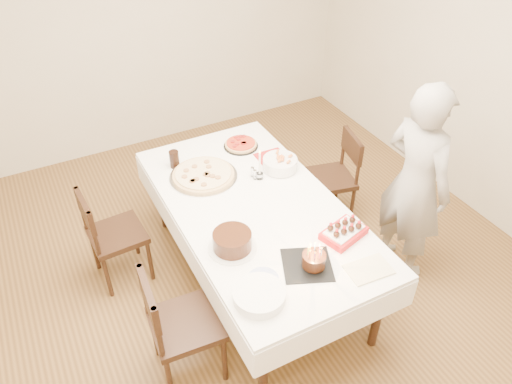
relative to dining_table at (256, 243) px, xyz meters
name	(u,v)px	position (x,y,z in m)	size (l,w,h in m)	color
floor	(258,284)	(-0.02, -0.07, -0.38)	(5.00, 5.00, 0.00)	brown
wall_back	(141,21)	(-0.02, 2.43, 0.98)	(4.50, 0.04, 2.70)	beige
wall_right	(507,71)	(2.23, -0.07, 0.98)	(0.04, 5.00, 2.70)	beige
dining_table	(256,243)	(0.00, 0.00, 0.00)	(1.14, 2.14, 0.75)	white
chair_right_savory	(329,179)	(0.93, 0.39, 0.05)	(0.43, 0.43, 0.85)	black
chair_left_savory	(117,234)	(-0.93, 0.53, 0.05)	(0.44, 0.44, 0.86)	black
chair_left_dessert	(186,324)	(-0.77, -0.52, 0.08)	(0.47, 0.47, 0.91)	black
person	(415,184)	(1.12, -0.40, 0.44)	(0.60, 0.39, 1.64)	#A39F9A
pizza_white	(203,175)	(-0.20, 0.50, 0.40)	(0.53, 0.53, 0.04)	beige
pizza_pepperoni	(241,144)	(0.25, 0.76, 0.40)	(0.29, 0.29, 0.04)	red
red_placemat	(272,158)	(0.40, 0.48, 0.38)	(0.24, 0.24, 0.01)	#B21E1E
pasta_bowl	(280,163)	(0.38, 0.32, 0.43)	(0.27, 0.27, 0.09)	white
taper_candle	(260,164)	(0.18, 0.28, 0.51)	(0.06, 0.06, 0.26)	white
shaker_pair	(255,175)	(0.14, 0.29, 0.42)	(0.07, 0.07, 0.08)	white
cola_glass	(174,159)	(-0.34, 0.74, 0.45)	(0.08, 0.08, 0.14)	black
layer_cake	(232,241)	(-0.34, -0.32, 0.44)	(0.32, 0.32, 0.13)	#34190D
cake_board	(307,265)	(0.01, -0.67, 0.38)	(0.31, 0.31, 0.01)	black
birthday_cake	(314,256)	(0.04, -0.69, 0.46)	(0.15, 0.15, 0.15)	#3C1B10
strawberry_box	(344,232)	(0.37, -0.55, 0.41)	(0.30, 0.20, 0.07)	red
box_lid	(369,270)	(0.33, -0.88, 0.38)	(0.28, 0.19, 0.02)	beige
plate_stack	(259,295)	(-0.38, -0.77, 0.41)	(0.31, 0.31, 0.06)	white
china_plate	(263,279)	(-0.29, -0.64, 0.38)	(0.19, 0.19, 0.01)	white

